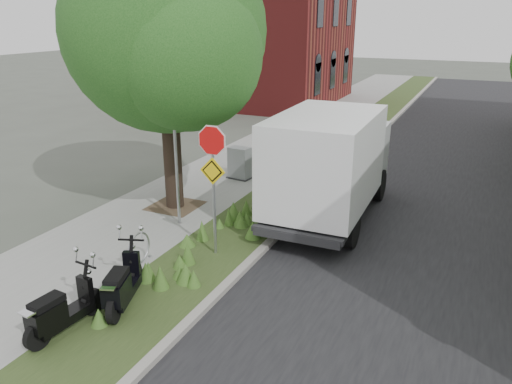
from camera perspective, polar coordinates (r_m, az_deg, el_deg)
ground at (r=11.04m, az=0.29°, el=-10.14°), size 120.00×120.00×0.00m
sidewalk_near at (r=21.15m, az=1.08°, el=4.79°), size 3.50×60.00×0.12m
verge at (r=20.24m, az=8.24°, el=3.90°), size 2.00×60.00×0.12m
kerb_near at (r=19.99m, az=10.98°, el=3.56°), size 0.20×60.00×0.13m
road at (r=19.53m, az=20.95°, el=2.02°), size 7.00×60.00×0.01m
street_tree_main at (r=14.12m, az=-10.41°, el=16.58°), size 6.21×5.54×7.66m
bare_post at (r=13.17m, az=-9.17°, el=4.59°), size 0.08×0.08×4.00m
bike_hoop at (r=11.63m, az=-13.23°, el=-6.31°), size 0.06×0.78×0.77m
sign_assembly at (r=11.20m, az=-4.98°, el=3.19°), size 0.94×0.08×3.22m
brick_building at (r=33.57m, az=1.20°, el=17.47°), size 9.40×10.40×8.30m
scooter_near at (r=9.61m, az=-21.79°, el=-13.02°), size 0.45×1.73×0.83m
scooter_far at (r=10.01m, az=-15.16°, el=-10.75°), size 0.79×1.73×0.86m
box_truck at (r=13.84m, az=8.50°, el=3.61°), size 2.45×5.86×2.63m
utility_cabinet at (r=17.19m, az=-1.88°, el=3.28°), size 0.87×0.63×1.09m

